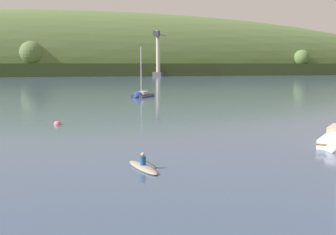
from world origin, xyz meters
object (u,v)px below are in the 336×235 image
object	(u,v)px
canoe_with_paddler	(143,167)
mooring_buoy_foreground	(58,125)
dockside_crane	(158,54)
sailboat_far_left	(141,96)

from	to	relation	value
canoe_with_paddler	mooring_buoy_foreground	distance (m)	20.24
dockside_crane	sailboat_far_left	size ratio (longest dim) A/B	2.19
dockside_crane	mooring_buoy_foreground	world-z (taller)	dockside_crane
mooring_buoy_foreground	dockside_crane	bearing A→B (deg)	79.80
sailboat_far_left	mooring_buoy_foreground	world-z (taller)	sailboat_far_left
sailboat_far_left	canoe_with_paddler	xyz separation A→B (m)	(-4.40, -53.71, -0.03)
dockside_crane	mooring_buoy_foreground	size ratio (longest dim) A/B	25.92
sailboat_far_left	canoe_with_paddler	world-z (taller)	sailboat_far_left
dockside_crane	mooring_buoy_foreground	xyz separation A→B (m)	(-30.12, -167.32, -10.25)
sailboat_far_left	canoe_with_paddler	bearing A→B (deg)	24.41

